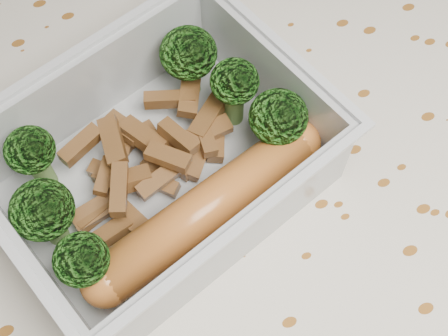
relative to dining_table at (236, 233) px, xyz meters
name	(u,v)px	position (x,y,z in m)	size (l,w,h in m)	color
dining_table	(236,233)	(0.00, 0.00, 0.00)	(1.40, 0.90, 0.75)	brown
tablecloth	(237,207)	(0.00, 0.00, 0.05)	(1.46, 0.96, 0.19)	silver
lunch_container	(159,168)	(-0.05, 0.02, 0.11)	(0.23, 0.20, 0.07)	silver
broccoli_florets	(153,139)	(-0.04, 0.03, 0.13)	(0.18, 0.14, 0.06)	#608C3F
meat_pile	(147,157)	(-0.05, 0.03, 0.11)	(0.12, 0.09, 0.03)	brown
sausage	(207,209)	(-0.03, -0.02, 0.12)	(0.17, 0.07, 0.03)	#C76D2B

